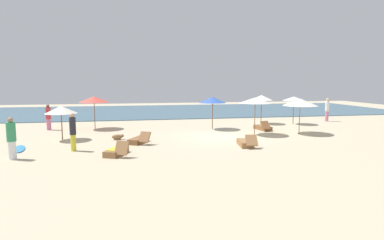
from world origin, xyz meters
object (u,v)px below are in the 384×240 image
at_px(umbrella_2, 61,110).
at_px(umbrella_5, 262,98).
at_px(umbrella_0, 94,99).
at_px(lounger_3, 139,140).
at_px(lounger_4, 263,128).
at_px(lounger_1, 117,151).
at_px(person_2, 327,109).
at_px(person_3, 73,131).
at_px(umbrella_1, 213,100).
at_px(dog, 118,137).
at_px(umbrella_3, 294,99).
at_px(lounger_0, 245,143).
at_px(umbrella_6, 300,102).
at_px(person_1, 11,138).
at_px(umbrella_4, 255,100).
at_px(surfboard, 19,149).
at_px(person_4, 48,117).

height_order(umbrella_2, umbrella_5, umbrella_5).
bearing_deg(umbrella_2, umbrella_0, 71.39).
relative_size(lounger_3, lounger_4, 1.01).
height_order(umbrella_5, lounger_3, umbrella_5).
bearing_deg(lounger_1, person_2, 29.00).
distance_m(umbrella_2, person_3, 3.41).
bearing_deg(umbrella_5, umbrella_1, -155.36).
bearing_deg(dog, umbrella_5, 24.68).
relative_size(umbrella_3, lounger_0, 1.22).
height_order(umbrella_0, lounger_3, umbrella_0).
xyz_separation_m(umbrella_6, person_1, (-15.60, -3.92, -1.10)).
bearing_deg(umbrella_4, umbrella_3, 40.21).
distance_m(umbrella_2, umbrella_6, 14.47).
xyz_separation_m(lounger_1, person_2, (16.72, 9.27, 0.82)).
distance_m(umbrella_3, lounger_1, 15.49).
relative_size(umbrella_3, surfboard, 1.10).
bearing_deg(surfboard, umbrella_6, 6.48).
xyz_separation_m(umbrella_2, lounger_0, (9.70, -3.55, -1.57)).
relative_size(umbrella_3, person_2, 1.11).
height_order(person_2, surfboard, person_2).
distance_m(umbrella_6, person_2, 7.72).
relative_size(umbrella_0, umbrella_5, 1.01).
height_order(umbrella_2, umbrella_3, umbrella_3).
bearing_deg(surfboard, lounger_4, 14.24).
height_order(umbrella_5, person_1, umbrella_5).
height_order(umbrella_3, surfboard, umbrella_3).
bearing_deg(lounger_1, umbrella_5, 39.59).
bearing_deg(umbrella_2, lounger_3, -21.78).
bearing_deg(lounger_3, dog, 133.94).
bearing_deg(umbrella_1, umbrella_4, -53.18).
bearing_deg(person_2, surfboard, -161.60).
xyz_separation_m(umbrella_1, umbrella_5, (4.48, 2.05, 0.00)).
bearing_deg(person_3, umbrella_5, 30.67).
relative_size(umbrella_1, lounger_0, 1.28).
xyz_separation_m(lounger_3, person_2, (15.66, 6.60, 0.83)).
height_order(umbrella_3, umbrella_5, umbrella_5).
distance_m(lounger_3, person_1, 6.09).
height_order(lounger_4, person_1, person_1).
height_order(umbrella_2, lounger_3, umbrella_2).
xyz_separation_m(lounger_1, lounger_4, (9.55, 5.75, -0.01)).
relative_size(umbrella_0, umbrella_4, 0.98).
distance_m(umbrella_1, lounger_1, 9.40).
bearing_deg(umbrella_3, umbrella_1, -168.95).
relative_size(person_2, person_3, 1.05).
height_order(umbrella_0, lounger_4, umbrella_0).
xyz_separation_m(umbrella_5, person_4, (-15.64, -0.35, -1.16)).
distance_m(umbrella_1, umbrella_3, 6.96).
bearing_deg(umbrella_2, person_3, -69.90).
height_order(person_2, person_4, person_2).
height_order(lounger_3, person_3, person_3).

